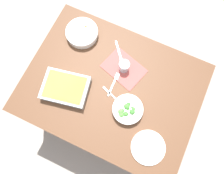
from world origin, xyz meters
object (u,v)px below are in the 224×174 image
object	(u,v)px
stew_bowl	(82,33)
fork_on_table	(114,83)
spoon_by_broccoli	(115,98)
baking_dish	(65,88)
side_plate	(148,147)
spoon_by_stew	(79,39)
spoon_spare	(120,55)
drink_cup	(124,67)
broccoli_bowl	(128,110)

from	to	relation	value
stew_bowl	fork_on_table	distance (m)	0.43
spoon_by_broccoli	baking_dish	bearing A→B (deg)	14.03
baking_dish	side_plate	size ratio (longest dim) A/B	1.53
spoon_by_stew	spoon_by_broccoli	size ratio (longest dim) A/B	1.03
spoon_spare	fork_on_table	xyz separation A→B (m)	(-0.05, 0.21, -0.00)
baking_dish	spoon_by_broccoli	xyz separation A→B (m)	(-0.33, -0.08, -0.03)
stew_bowl	spoon_spare	bearing A→B (deg)	174.56
stew_bowl	drink_cup	xyz separation A→B (m)	(-0.38, 0.11, 0.01)
spoon_by_broccoli	spoon_spare	size ratio (longest dim) A/B	1.17
stew_bowl	side_plate	size ratio (longest dim) A/B	1.06
broccoli_bowl	spoon_spare	size ratio (longest dim) A/B	1.38
drink_cup	baking_dish	bearing A→B (deg)	45.84
broccoli_bowl	spoon_spare	world-z (taller)	broccoli_bowl
broccoli_bowl	spoon_by_stew	world-z (taller)	broccoli_bowl
stew_bowl	spoon_spare	xyz separation A→B (m)	(-0.31, 0.03, -0.03)
fork_on_table	drink_cup	bearing A→B (deg)	-99.06
drink_cup	fork_on_table	xyz separation A→B (m)	(0.02, 0.12, -0.04)
baking_dish	fork_on_table	distance (m)	0.33
spoon_by_stew	stew_bowl	bearing A→B (deg)	-94.10
broccoli_bowl	spoon_by_stew	distance (m)	0.62
spoon_by_stew	spoon_spare	bearing A→B (deg)	-177.58
baking_dish	drink_cup	bearing A→B (deg)	-134.16
spoon_spare	fork_on_table	world-z (taller)	spoon_spare
baking_dish	fork_on_table	xyz separation A→B (m)	(-0.27, -0.18, -0.03)
baking_dish	spoon_spare	distance (m)	0.45
spoon_by_broccoli	broccoli_bowl	bearing A→B (deg)	159.84
spoon_by_stew	drink_cup	bearing A→B (deg)	170.01
broccoli_bowl	spoon_spare	bearing A→B (deg)	-58.67
broccoli_bowl	stew_bowl	bearing A→B (deg)	-35.44
stew_bowl	spoon_by_broccoli	size ratio (longest dim) A/B	1.36
spoon_spare	baking_dish	bearing A→B (deg)	59.39
spoon_by_broccoli	fork_on_table	bearing A→B (deg)	-61.03
broccoli_bowl	fork_on_table	xyz separation A→B (m)	(0.16, -0.14, -0.03)
spoon_by_broccoli	spoon_by_stew	bearing A→B (deg)	-34.65
broccoli_bowl	spoon_by_broccoli	bearing A→B (deg)	-20.16
baking_dish	spoon_spare	xyz separation A→B (m)	(-0.23, -0.38, -0.03)
spoon_by_stew	spoon_by_broccoli	bearing A→B (deg)	145.35
spoon_by_stew	fork_on_table	bearing A→B (deg)	152.20
spoon_by_broccoli	spoon_spare	distance (m)	0.32
stew_bowl	drink_cup	distance (m)	0.40
drink_cup	broccoli_bowl	bearing A→B (deg)	118.40
spoon_spare	fork_on_table	size ratio (longest dim) A/B	0.83
side_plate	fork_on_table	bearing A→B (deg)	-38.39
side_plate	spoon_by_stew	xyz separation A→B (m)	(0.74, -0.49, -0.00)
broccoli_bowl	fork_on_table	world-z (taller)	broccoli_bowl
baking_dish	fork_on_table	world-z (taller)	baking_dish
drink_cup	stew_bowl	bearing A→B (deg)	-16.23
drink_cup	side_plate	world-z (taller)	drink_cup
fork_on_table	stew_bowl	bearing A→B (deg)	-33.09
spoon_by_broccoli	side_plate	bearing A→B (deg)	148.03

